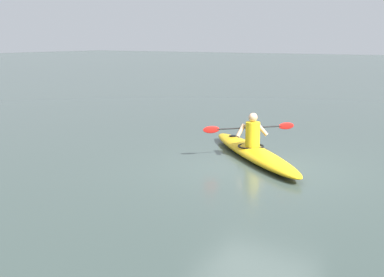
# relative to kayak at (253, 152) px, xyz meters

# --- Properties ---
(ground_plane) EXTENTS (160.00, 160.00, 0.00)m
(ground_plane) POSITION_rel_kayak_xyz_m (-0.54, 0.81, -0.14)
(ground_plane) COLOR #384742
(kayak) EXTENTS (3.99, 3.66, 0.27)m
(kayak) POSITION_rel_kayak_xyz_m (0.00, 0.00, 0.00)
(kayak) COLOR #EAB214
(kayak) RESTS_ON ground
(kayaker) EXTENTS (1.56, 1.75, 0.79)m
(kayaker) POSITION_rel_kayak_xyz_m (0.06, -0.05, 0.48)
(kayaker) COLOR yellow
(kayaker) RESTS_ON kayak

